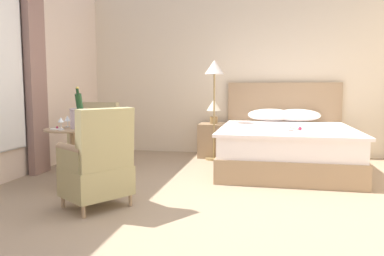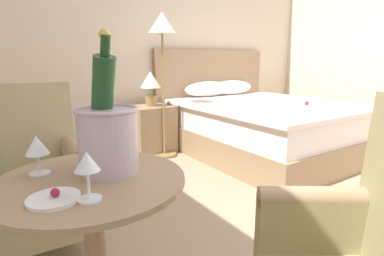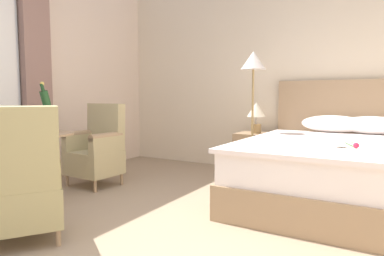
{
  "view_description": "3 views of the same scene",
  "coord_description": "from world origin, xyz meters",
  "px_view_note": "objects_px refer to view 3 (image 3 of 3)",
  "views": [
    {
      "loc": [
        0.6,
        -3.53,
        1.19
      ],
      "look_at": [
        -0.39,
        1.35,
        0.65
      ],
      "focal_mm": 35.0,
      "sensor_mm": 36.0,
      "label": 1
    },
    {
      "loc": [
        -1.88,
        -0.51,
        1.1
      ],
      "look_at": [
        -0.64,
        1.38,
        0.6
      ],
      "focal_mm": 28.0,
      "sensor_mm": 36.0,
      "label": 2
    },
    {
      "loc": [
        1.27,
        -1.6,
        1.06
      ],
      "look_at": [
        -0.61,
        1.62,
        0.72
      ],
      "focal_mm": 32.0,
      "sensor_mm": 36.0,
      "label": 3
    }
  ],
  "objects_px": {
    "wine_glass_near_edge": "(19,123)",
    "armchair_facing_bed": "(16,186)",
    "floor_lamp_brass": "(253,74)",
    "bed": "(343,168)",
    "nightstand": "(256,154)",
    "snack_plate": "(19,133)",
    "armchair_by_window": "(97,149)",
    "champagne_bucket": "(46,118)",
    "bedside_lamp": "(256,113)",
    "side_table_round": "(40,161)",
    "wine_glass_near_bucket": "(42,122)"
  },
  "relations": [
    {
      "from": "floor_lamp_brass",
      "to": "armchair_facing_bed",
      "type": "relative_size",
      "value": 1.63
    },
    {
      "from": "bed",
      "to": "armchair_facing_bed",
      "type": "distance_m",
      "value": 2.96
    },
    {
      "from": "floor_lamp_brass",
      "to": "wine_glass_near_bucket",
      "type": "relative_size",
      "value": 11.78
    },
    {
      "from": "bed",
      "to": "armchair_by_window",
      "type": "height_order",
      "value": "bed"
    },
    {
      "from": "side_table_round",
      "to": "champagne_bucket",
      "type": "distance_m",
      "value": 0.43
    },
    {
      "from": "bed",
      "to": "side_table_round",
      "type": "distance_m",
      "value": 3.0
    },
    {
      "from": "floor_lamp_brass",
      "to": "wine_glass_near_bucket",
      "type": "bearing_deg",
      "value": -128.11
    },
    {
      "from": "snack_plate",
      "to": "wine_glass_near_bucket",
      "type": "bearing_deg",
      "value": 91.21
    },
    {
      "from": "nightstand",
      "to": "armchair_facing_bed",
      "type": "distance_m",
      "value": 3.07
    },
    {
      "from": "bed",
      "to": "wine_glass_near_edge",
      "type": "xyz_separation_m",
      "value": [
        -2.57,
        -1.8,
        0.47
      ]
    },
    {
      "from": "wine_glass_near_edge",
      "to": "bedside_lamp",
      "type": "bearing_deg",
      "value": 60.9
    },
    {
      "from": "bed",
      "to": "floor_lamp_brass",
      "type": "height_order",
      "value": "floor_lamp_brass"
    },
    {
      "from": "snack_plate",
      "to": "armchair_facing_bed",
      "type": "height_order",
      "value": "armchair_facing_bed"
    },
    {
      "from": "bedside_lamp",
      "to": "side_table_round",
      "type": "relative_size",
      "value": 0.59
    },
    {
      "from": "side_table_round",
      "to": "snack_plate",
      "type": "relative_size",
      "value": 4.9
    },
    {
      "from": "side_table_round",
      "to": "wine_glass_near_edge",
      "type": "height_order",
      "value": "wine_glass_near_edge"
    },
    {
      "from": "armchair_by_window",
      "to": "bed",
      "type": "bearing_deg",
      "value": 16.02
    },
    {
      "from": "floor_lamp_brass",
      "to": "champagne_bucket",
      "type": "relative_size",
      "value": 3.33
    },
    {
      "from": "side_table_round",
      "to": "champagne_bucket",
      "type": "relative_size",
      "value": 1.45
    },
    {
      "from": "champagne_bucket",
      "to": "snack_plate",
      "type": "relative_size",
      "value": 3.37
    },
    {
      "from": "nightstand",
      "to": "champagne_bucket",
      "type": "height_order",
      "value": "champagne_bucket"
    },
    {
      "from": "floor_lamp_brass",
      "to": "armchair_by_window",
      "type": "height_order",
      "value": "floor_lamp_brass"
    },
    {
      "from": "side_table_round",
      "to": "wine_glass_near_edge",
      "type": "distance_m",
      "value": 0.41
    },
    {
      "from": "bedside_lamp",
      "to": "wine_glass_near_edge",
      "type": "distance_m",
      "value": 2.86
    },
    {
      "from": "snack_plate",
      "to": "armchair_by_window",
      "type": "height_order",
      "value": "armchair_by_window"
    },
    {
      "from": "wine_glass_near_bucket",
      "to": "armchair_facing_bed",
      "type": "xyz_separation_m",
      "value": [
        0.77,
        -0.78,
        -0.38
      ]
    },
    {
      "from": "bedside_lamp",
      "to": "snack_plate",
      "type": "height_order",
      "value": "bedside_lamp"
    },
    {
      "from": "bedside_lamp",
      "to": "snack_plate",
      "type": "bearing_deg",
      "value": -121.11
    },
    {
      "from": "bedside_lamp",
      "to": "armchair_by_window",
      "type": "distance_m",
      "value": 2.12
    },
    {
      "from": "bed",
      "to": "nightstand",
      "type": "xyz_separation_m",
      "value": [
        -1.17,
        0.71,
        -0.06
      ]
    },
    {
      "from": "side_table_round",
      "to": "armchair_by_window",
      "type": "distance_m",
      "value": 0.88
    },
    {
      "from": "champagne_bucket",
      "to": "bedside_lamp",
      "type": "bearing_deg",
      "value": 61.17
    },
    {
      "from": "snack_plate",
      "to": "armchair_by_window",
      "type": "xyz_separation_m",
      "value": [
        0.01,
        0.99,
        -0.29
      ]
    },
    {
      "from": "nightstand",
      "to": "champagne_bucket",
      "type": "xyz_separation_m",
      "value": [
        -1.27,
        -2.31,
        0.58
      ]
    },
    {
      "from": "side_table_round",
      "to": "armchair_by_window",
      "type": "bearing_deg",
      "value": 98.32
    },
    {
      "from": "nightstand",
      "to": "champagne_bucket",
      "type": "relative_size",
      "value": 1.17
    },
    {
      "from": "armchair_by_window",
      "to": "armchair_facing_bed",
      "type": "relative_size",
      "value": 0.98
    },
    {
      "from": "nightstand",
      "to": "snack_plate",
      "type": "xyz_separation_m",
      "value": [
        -1.48,
        -2.45,
        0.43
      ]
    },
    {
      "from": "floor_lamp_brass",
      "to": "wine_glass_near_edge",
      "type": "height_order",
      "value": "floor_lamp_brass"
    },
    {
      "from": "side_table_round",
      "to": "bedside_lamp",
      "type": "bearing_deg",
      "value": 60.04
    },
    {
      "from": "floor_lamp_brass",
      "to": "wine_glass_near_edge",
      "type": "relative_size",
      "value": 11.35
    },
    {
      "from": "nightstand",
      "to": "armchair_by_window",
      "type": "bearing_deg",
      "value": -135.16
    },
    {
      "from": "bed",
      "to": "wine_glass_near_edge",
      "type": "relative_size",
      "value": 15.48
    },
    {
      "from": "champagne_bucket",
      "to": "snack_plate",
      "type": "xyz_separation_m",
      "value": [
        -0.21,
        -0.14,
        -0.14
      ]
    },
    {
      "from": "champagne_bucket",
      "to": "wine_glass_near_bucket",
      "type": "bearing_deg",
      "value": 152.92
    },
    {
      "from": "armchair_facing_bed",
      "to": "champagne_bucket",
      "type": "bearing_deg",
      "value": 129.32
    },
    {
      "from": "champagne_bucket",
      "to": "armchair_facing_bed",
      "type": "bearing_deg",
      "value": -50.68
    },
    {
      "from": "wine_glass_near_edge",
      "to": "armchair_facing_bed",
      "type": "xyz_separation_m",
      "value": [
        0.68,
        -0.48,
        -0.39
      ]
    },
    {
      "from": "side_table_round",
      "to": "wine_glass_near_bucket",
      "type": "xyz_separation_m",
      "value": [
        -0.14,
        0.14,
        0.37
      ]
    },
    {
      "from": "bed",
      "to": "wine_glass_near_bucket",
      "type": "relative_size",
      "value": 16.08
    }
  ]
}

